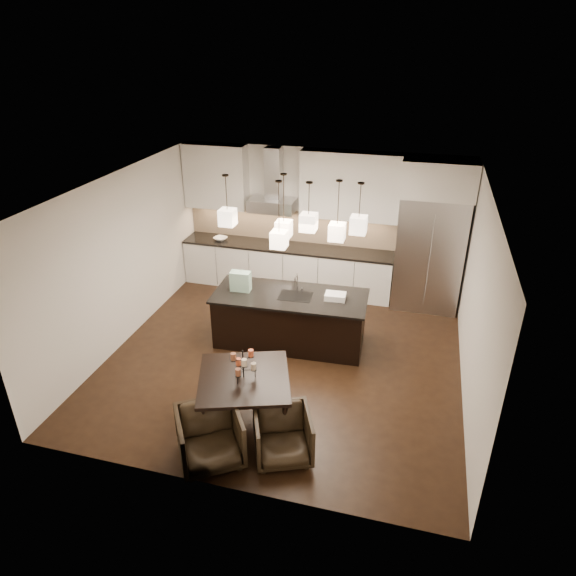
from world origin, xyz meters
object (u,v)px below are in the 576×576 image
(island_body, at_px, (290,320))
(dining_table, at_px, (245,399))
(armchair_right, at_px, (283,436))
(armchair_left, at_px, (210,437))
(refrigerator, at_px, (429,253))

(island_body, relative_size, dining_table, 2.08)
(dining_table, distance_m, armchair_right, 0.84)
(armchair_left, height_order, armchair_right, armchair_left)
(island_body, relative_size, armchair_left, 3.15)
(refrigerator, relative_size, dining_table, 1.84)
(refrigerator, bearing_deg, armchair_left, -116.58)
(island_body, xyz_separation_m, armchair_left, (-0.25, -2.84, -0.08))
(refrigerator, bearing_deg, armchair_right, -109.10)
(dining_table, relative_size, armchair_left, 1.52)
(refrigerator, distance_m, island_body, 2.94)
(island_body, distance_m, armchair_left, 2.85)
(refrigerator, bearing_deg, island_body, -138.02)
(dining_table, xyz_separation_m, armchair_left, (-0.16, -0.80, -0.00))
(refrigerator, xyz_separation_m, armchair_right, (-1.55, -4.47, -0.76))
(dining_table, distance_m, armchair_left, 0.81)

